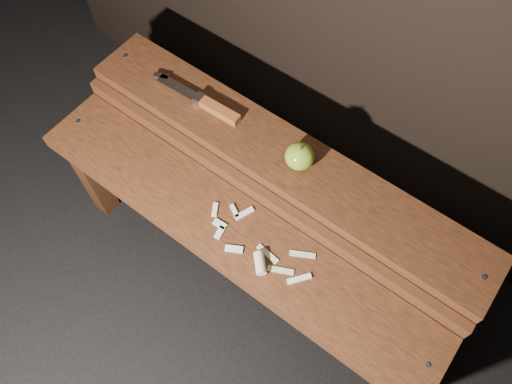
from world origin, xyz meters
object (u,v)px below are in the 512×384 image
Objects in this scene: bench_front_tier at (229,241)px; bench_rear_tier at (279,171)px; apple at (300,156)px; knife at (209,105)px.

bench_front_tier is 0.23m from bench_rear_tier.
bench_rear_tier is at bearing -175.39° from apple.
bench_front_tier is 1.00× the size of bench_rear_tier.
apple reaches higher than bench_rear_tier.
apple reaches higher than knife.
bench_front_tier is at bearing -43.71° from knife.
bench_rear_tier is 0.26m from knife.
knife is (-0.24, 0.01, 0.10)m from bench_rear_tier.
bench_rear_tier is (0.00, 0.23, 0.06)m from bench_front_tier.
bench_rear_tier is at bearing -1.47° from knife.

